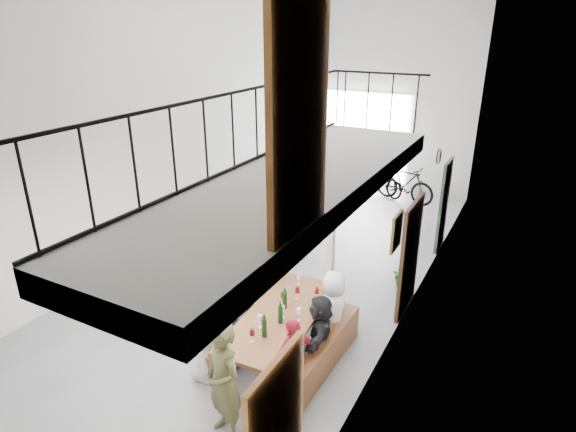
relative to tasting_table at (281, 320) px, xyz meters
The scene contains 24 objects.
floor 3.04m from the tasting_table, 119.70° to the left, with size 12.00×12.00×0.00m, color slate.
room_walls 4.10m from the tasting_table, 119.70° to the left, with size 12.00×12.00×12.00m.
gateway_portal 8.74m from the tasting_table, 102.36° to the left, with size 2.80×0.08×2.80m, color white.
right_wall_decor 1.76m from the tasting_table, 29.47° to the left, with size 0.07×8.28×5.07m.
balcony 2.38m from the tasting_table, 47.44° to the right, with size 1.52×5.62×4.00m.
tasting_table is the anchor object (origin of this frame).
bench_inner 0.78m from the tasting_table, behind, with size 0.28×1.78×0.41m, color brown.
bench_wall 0.76m from the tasting_table, ahead, with size 0.29×2.27×0.52m, color brown.
tableware 0.22m from the tasting_table, ahead, with size 0.52×1.68×0.35m.
side_bench 4.80m from the tasting_table, 146.01° to the left, with size 0.35×1.58×0.45m, color brown.
oak_barrel 8.68m from the tasting_table, 115.28° to the left, with size 0.60×0.60×0.88m.
serving_counter 8.79m from the tasting_table, 110.77° to the left, with size 1.82×0.51×0.96m, color #3A2716.
counter_bottles 8.79m from the tasting_table, 110.78° to the left, with size 1.57×0.17×0.28m.
guest_left_a 1.12m from the tasting_table, 132.73° to the right, with size 0.59×0.39×1.21m, color silver.
guest_left_b 0.82m from the tasting_table, behind, with size 0.40×0.26×1.10m, color #266980.
guest_left_c 0.81m from the tasting_table, 153.88° to the left, with size 0.63×0.49×1.30m, color silver.
guest_left_d 1.25m from the tasting_table, 126.71° to the left, with size 0.87×0.50×1.34m, color #266980.
guest_right_a 0.76m from the tasting_table, 48.57° to the right, with size 0.71×0.29×1.21m, color #B51F30.
guest_right_b 0.58m from the tasting_table, 14.17° to the left, with size 1.09×0.35×1.17m, color black.
guest_right_c 0.84m from the tasting_table, 49.62° to the left, with size 0.64×0.41×1.30m, color silver.
host_standing 1.54m from the tasting_table, 87.35° to the right, with size 0.57×0.38×1.57m, color brown.
potted_plant 3.18m from the tasting_table, 71.69° to the left, with size 0.39×0.34×0.43m, color #1C5216.
bicycle_near 7.99m from the tasting_table, 97.69° to the left, with size 0.60×1.73×0.91m, color black.
bicycle_far 7.59m from the tasting_table, 92.06° to the left, with size 0.50×1.76×1.06m, color black.
Camera 1 is at (4.31, -7.70, 4.70)m, focal length 30.00 mm.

